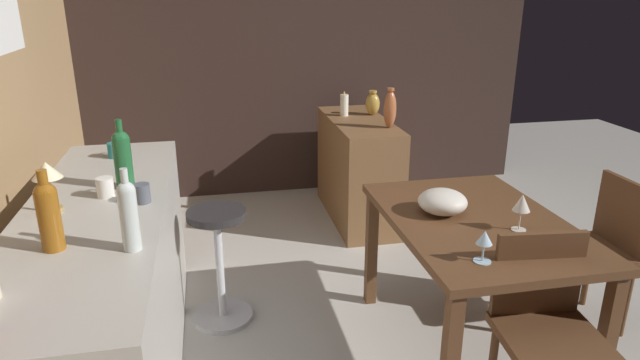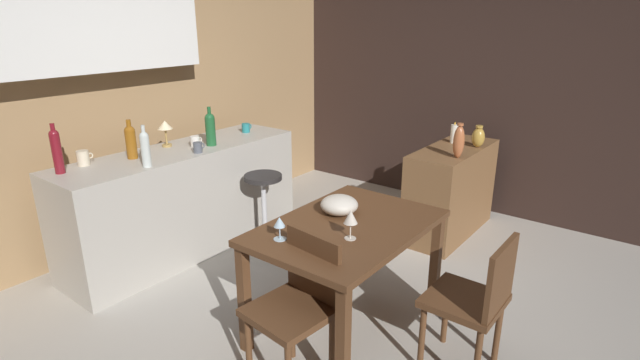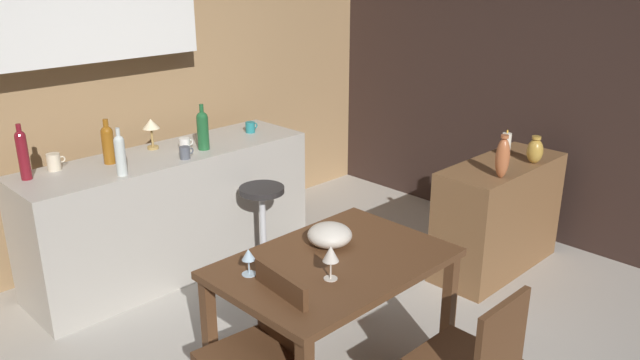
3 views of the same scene
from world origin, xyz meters
TOP-DOWN VIEW (x-y plane):
  - ground_plane at (0.00, 0.00)m, footprint 9.00×9.00m
  - wall_side_right at (2.55, 0.30)m, footprint 0.10×4.40m
  - dining_table at (-0.07, -0.24)m, footprint 1.19×0.81m
  - kitchen_counter at (0.04, 1.52)m, footprint 2.10×0.60m
  - sideboard_cabinet at (1.75, -0.15)m, footprint 1.10×0.44m
  - chair_near_window at (-0.61, -0.29)m, footprint 0.44×0.44m
  - chair_by_doorway at (0.03, -1.02)m, footprint 0.40×0.40m
  - bar_stool at (0.47, 1.00)m, footprint 0.34×0.34m
  - wine_glass_left at (-0.47, -0.05)m, footprint 0.07×0.07m
  - wine_glass_right at (-0.22, -0.36)m, footprint 0.08×0.08m
  - fruit_bowl at (0.04, -0.10)m, footprint 0.24×0.24m
  - wine_bottle_amber at (-0.35, 1.58)m, footprint 0.08×0.08m
  - wine_bottle_clear at (-0.41, 1.30)m, footprint 0.07×0.07m
  - wine_bottle_green at (0.28, 1.41)m, footprint 0.08×0.08m
  - cup_slate at (0.06, 1.31)m, footprint 0.11×0.07m
  - cup_white at (0.17, 1.48)m, footprint 0.11×0.08m
  - cup_teal at (0.80, 1.53)m, footprint 0.11×0.07m
  - counter_lamp at (0.03, 1.67)m, footprint 0.12×0.12m
  - pillar_candle_tall at (1.91, -0.07)m, footprint 0.07×0.07m
  - vase_brass at (1.90, -0.30)m, footprint 0.11×0.11m
  - vase_copper at (1.45, -0.29)m, footprint 0.09×0.09m

SIDE VIEW (x-z plane):
  - ground_plane at x=0.00m, z-range 0.00..0.00m
  - bar_stool at x=0.47m, z-range 0.02..0.69m
  - sideboard_cabinet at x=1.75m, z-range 0.00..0.82m
  - kitchen_counter at x=0.04m, z-range 0.00..0.90m
  - chair_by_doorway at x=0.03m, z-range 0.05..0.89m
  - chair_near_window at x=-0.61m, z-range 0.06..0.91m
  - dining_table at x=-0.07m, z-range 0.27..1.01m
  - fruit_bowl at x=0.04m, z-range 0.74..0.86m
  - wine_glass_left at x=-0.47m, z-range 0.77..0.91m
  - wine_glass_right at x=-0.22m, z-range 0.78..0.96m
  - pillar_candle_tall at x=1.91m, z-range 0.81..1.00m
  - vase_brass at x=1.90m, z-range 0.81..1.01m
  - cup_teal at x=0.80m, z-range 0.90..0.98m
  - cup_slate at x=0.06m, z-range 0.90..0.99m
  - cup_white at x=0.17m, z-range 0.90..0.99m
  - vase_copper at x=1.45m, z-range 0.81..1.11m
  - wine_bottle_amber at x=-0.35m, z-range 0.89..1.19m
  - wine_bottle_clear at x=-0.41m, z-range 0.89..1.20m
  - wine_bottle_green at x=0.28m, z-range 0.89..1.21m
  - counter_lamp at x=0.03m, z-range 0.95..1.18m
  - wall_side_right at x=2.55m, z-range 0.00..2.60m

